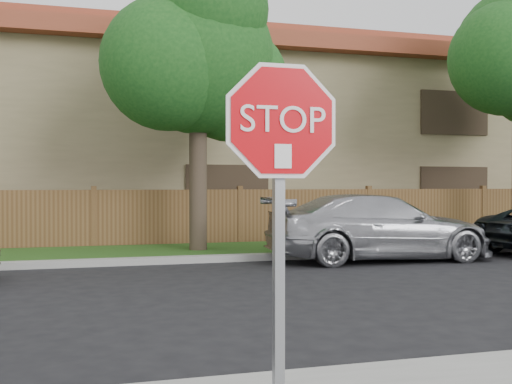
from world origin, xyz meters
name	(u,v)px	position (x,y,z in m)	size (l,w,h in m)	color
far_curb	(95,263)	(0.00, 8.15, 0.07)	(70.00, 0.30, 0.15)	gray
grass_strip	(94,255)	(0.00, 9.80, 0.06)	(70.00, 3.00, 0.12)	#1E4714
fence	(94,220)	(0.00, 11.40, 0.80)	(70.00, 0.12, 1.60)	brown
apartment_building	(93,134)	(0.00, 17.00, 3.53)	(35.20, 9.20, 7.20)	#857753
tree_mid	(200,58)	(2.52, 9.57, 4.87)	(4.80, 3.90, 7.35)	#382B21
stop_sign	(281,173)	(1.05, -1.48, 1.83)	(1.01, 0.13, 2.55)	gray
sedan_right	(379,227)	(6.31, 7.45, 0.76)	(2.12, 5.23, 1.52)	#A8A9AF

